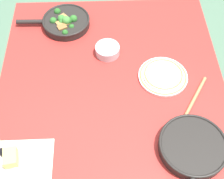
% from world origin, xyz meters
% --- Properties ---
extents(ground_plane, '(14.00, 14.00, 0.00)m').
position_xyz_m(ground_plane, '(0.00, 0.00, 0.00)').
color(ground_plane, '#51755B').
extents(dining_table_red, '(1.26, 1.03, 0.76)m').
position_xyz_m(dining_table_red, '(0.00, 0.00, 0.69)').
color(dining_table_red, '#B72D28').
rests_on(dining_table_red, ground_plane).
extents(skillet_broccoli, '(0.25, 0.38, 0.07)m').
position_xyz_m(skillet_broccoli, '(-0.44, -0.23, 0.79)').
color(skillet_broccoli, black).
rests_on(skillet_broccoli, dining_table_red).
extents(skillet_eggs, '(0.42, 0.27, 0.05)m').
position_xyz_m(skillet_eggs, '(0.29, 0.31, 0.78)').
color(skillet_eggs, black).
rests_on(skillet_eggs, dining_table_red).
extents(wooden_spoon, '(0.33, 0.22, 0.02)m').
position_xyz_m(wooden_spoon, '(0.14, 0.31, 0.77)').
color(wooden_spoon, '#A87A4C').
rests_on(wooden_spoon, dining_table_red).
extents(parchment_sheet, '(0.33, 0.24, 0.00)m').
position_xyz_m(parchment_sheet, '(0.39, -0.36, 0.76)').
color(parchment_sheet, silver).
rests_on(parchment_sheet, dining_table_red).
extents(grater_knife, '(0.21, 0.24, 0.02)m').
position_xyz_m(grater_knife, '(0.34, -0.37, 0.77)').
color(grater_knife, silver).
rests_on(grater_knife, dining_table_red).
extents(cheese_block, '(0.08, 0.06, 0.05)m').
position_xyz_m(cheese_block, '(0.31, -0.40, 0.78)').
color(cheese_block, '#EACC66').
rests_on(cheese_block, dining_table_red).
extents(dinner_plate_stack, '(0.23, 0.23, 0.03)m').
position_xyz_m(dinner_plate_stack, '(-0.08, 0.24, 0.77)').
color(dinner_plate_stack, white).
rests_on(dinner_plate_stack, dining_table_red).
extents(prep_bowl_steel, '(0.12, 0.12, 0.04)m').
position_xyz_m(prep_bowl_steel, '(-0.23, -0.01, 0.78)').
color(prep_bowl_steel, '#B7B7BC').
rests_on(prep_bowl_steel, dining_table_red).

